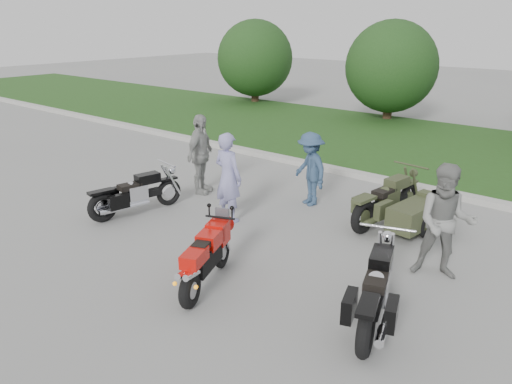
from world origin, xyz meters
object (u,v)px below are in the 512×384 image
Objects in this scene: sportbike_red at (206,257)px; cruiser_left at (133,195)px; cruiser_right at (376,294)px; person_back at (200,154)px; person_grey at (445,222)px; person_stripe at (228,177)px; cruiser_sidecar at (403,209)px; person_denim at (310,169)px.

cruiser_left is (-3.39, 1.19, -0.09)m from sportbike_red.
person_back is (-5.77, 2.35, 0.49)m from cruiser_right.
person_grey is at bearing 24.70° from cruiser_left.
person_stripe is (-4.09, 1.49, 0.47)m from cruiser_right.
person_stripe is at bearing 102.80° from sportbike_red.
sportbike_red is 2.80m from person_stripe.
cruiser_right is at bearing -64.78° from cruiser_sidecar.
cruiser_left is 0.92× the size of cruiser_sidecar.
cruiser_sidecar reaches higher than cruiser_left.
person_back reaches higher than cruiser_left.
person_back is at bearing 113.95° from sportbike_red.
sportbike_red is 4.21m from person_denim.
person_denim is at bearing -173.59° from cruiser_sidecar.
person_grey is (0.19, 1.92, 0.49)m from cruiser_right.
cruiser_sidecar is at bearing -97.27° from person_back.
cruiser_sidecar is 2.25m from person_denim.
cruiser_right is 1.37× the size of person_denim.
person_grey is at bearing -40.61° from cruiser_sidecar.
person_stripe is at bearing 41.77° from cruiser_left.
person_stripe is at bearing 164.83° from person_grey.
cruiser_sidecar is 1.99m from person_grey.
cruiser_right is at bearing 6.76° from cruiser_left.
person_denim is (2.55, 2.92, 0.40)m from cruiser_left.
person_back is at bearing -132.44° from person_denim.
cruiser_left is 6.27m from person_grey.
cruiser_sidecar is (1.38, 4.09, -0.10)m from sportbike_red.
cruiser_left is at bearing -141.80° from cruiser_sidecar.
person_stripe reaches higher than person_denim.
person_grey is at bearing 22.43° from sportbike_red.
sportbike_red is 0.78× the size of cruiser_right.
person_stripe is (1.79, 1.07, 0.50)m from cruiser_left.
person_back is at bearing 97.88° from cruiser_left.
cruiser_left is 2.00m from person_back.
cruiser_right is at bearing -131.26° from person_back.
person_back reaches higher than person_stripe.
cruiser_sidecar is at bearing 111.73° from person_grey.
cruiser_right reaches higher than sportbike_red.
person_denim is at bearing 137.03° from person_grey.
person_stripe is 0.98× the size of person_grey.
person_grey reaches higher than cruiser_right.
cruiser_sidecar is at bearing 48.77° from sportbike_red.
cruiser_right is 3.51m from cruiser_sidecar.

